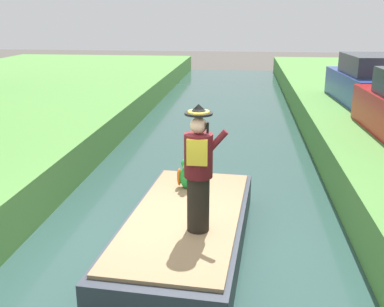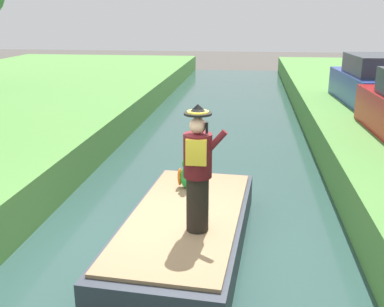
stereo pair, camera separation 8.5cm
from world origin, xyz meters
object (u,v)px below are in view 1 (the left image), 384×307
(parked_car_blue, at_px, (368,83))
(parrot_plush, at_px, (187,175))
(boat, at_px, (186,231))
(person_pirate, at_px, (199,170))

(parked_car_blue, bearing_deg, parrot_plush, -123.60)
(parrot_plush, bearing_deg, boat, -83.88)
(parrot_plush, xyz_separation_m, parked_car_blue, (4.82, 7.26, 0.66))
(parrot_plush, bearing_deg, parked_car_blue, 56.40)
(person_pirate, relative_size, parked_car_blue, 0.45)
(boat, bearing_deg, person_pirate, -64.40)
(person_pirate, distance_m, parked_car_blue, 9.94)
(boat, distance_m, parked_car_blue, 9.67)
(parked_car_blue, bearing_deg, person_pirate, -116.61)
(boat, relative_size, parrot_plush, 7.57)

